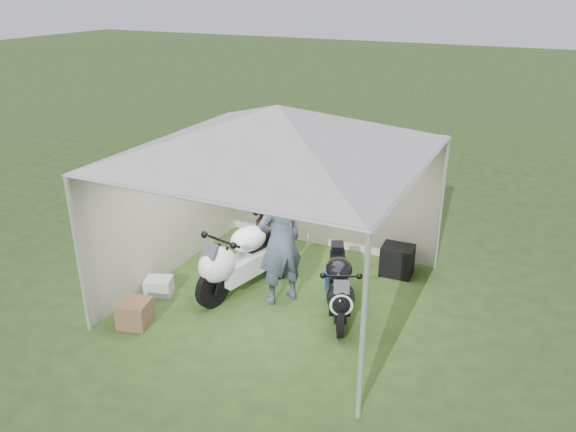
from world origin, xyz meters
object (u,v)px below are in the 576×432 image
(canopy_tent, at_px, (279,135))
(equipment_box, at_px, (397,260))
(crate_1, at_px, (135,313))
(paddock_stand, at_px, (336,280))
(person_blue_jacket, at_px, (280,242))
(motorcycle_black, at_px, (339,286))
(crate_0, at_px, (159,286))
(motorcycle_white, at_px, (242,257))
(person_dark_jacket, at_px, (273,217))

(canopy_tent, xyz_separation_m, equipment_box, (1.47, 1.45, -2.32))
(canopy_tent, bearing_deg, crate_1, -132.19)
(paddock_stand, xyz_separation_m, crate_1, (-2.21, -2.23, 0.06))
(canopy_tent, height_order, person_blue_jacket, canopy_tent)
(equipment_box, bearing_deg, crate_1, -133.81)
(motorcycle_black, bearing_deg, crate_0, 170.00)
(motorcycle_white, bearing_deg, paddock_stand, 40.90)
(equipment_box, distance_m, crate_1, 4.28)
(canopy_tent, xyz_separation_m, person_blue_jacket, (0.08, -0.14, -1.58))
(crate_0, bearing_deg, paddock_stand, 29.75)
(paddock_stand, relative_size, equipment_box, 0.67)
(motorcycle_black, height_order, person_dark_jacket, person_dark_jacket)
(canopy_tent, height_order, crate_1, canopy_tent)
(person_blue_jacket, xyz_separation_m, equipment_box, (1.39, 1.59, -0.74))
(canopy_tent, relative_size, crate_1, 13.55)
(motorcycle_white, xyz_separation_m, crate_0, (-1.12, -0.69, -0.45))
(person_blue_jacket, xyz_separation_m, crate_1, (-1.58, -1.50, -0.81))
(motorcycle_white, xyz_separation_m, paddock_stand, (1.32, 0.71, -0.46))
(canopy_tent, bearing_deg, person_dark_jacket, 123.80)
(motorcycle_black, xyz_separation_m, paddock_stand, (-0.32, 0.74, -0.36))
(motorcycle_black, bearing_deg, paddock_stand, 90.00)
(canopy_tent, bearing_deg, crate_0, -154.80)
(person_blue_jacket, relative_size, crate_1, 4.76)
(crate_1, bearing_deg, canopy_tent, 47.81)
(canopy_tent, xyz_separation_m, person_dark_jacket, (-0.48, 0.72, -1.62))
(motorcycle_white, relative_size, person_blue_jacket, 1.06)
(person_dark_jacket, distance_m, crate_1, 2.69)
(motorcycle_white, bearing_deg, canopy_tent, 24.18)
(motorcycle_black, distance_m, person_dark_jacket, 1.82)
(paddock_stand, bearing_deg, crate_1, -134.75)
(motorcycle_white, relative_size, motorcycle_black, 1.27)
(motorcycle_white, relative_size, crate_0, 5.20)
(person_dark_jacket, relative_size, equipment_box, 3.69)
(person_dark_jacket, height_order, person_blue_jacket, person_blue_jacket)
(paddock_stand, height_order, crate_1, crate_1)
(motorcycle_white, bearing_deg, person_blue_jacket, 11.02)
(motorcycle_white, distance_m, paddock_stand, 1.57)
(crate_0, bearing_deg, equipment_box, 35.23)
(canopy_tent, height_order, equipment_box, canopy_tent)
(crate_1, bearing_deg, equipment_box, 46.19)
(crate_0, bearing_deg, motorcycle_white, 31.64)
(motorcycle_black, height_order, paddock_stand, motorcycle_black)
(motorcycle_black, height_order, person_blue_jacket, person_blue_jacket)
(motorcycle_black, relative_size, person_blue_jacket, 0.84)
(canopy_tent, relative_size, person_dark_jacket, 2.96)
(person_dark_jacket, bearing_deg, motorcycle_black, 169.29)
(equipment_box, xyz_separation_m, crate_1, (-2.96, -3.09, -0.07))
(canopy_tent, height_order, motorcycle_black, canopy_tent)
(motorcycle_white, height_order, crate_1, motorcycle_white)
(person_blue_jacket, bearing_deg, motorcycle_white, -57.17)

